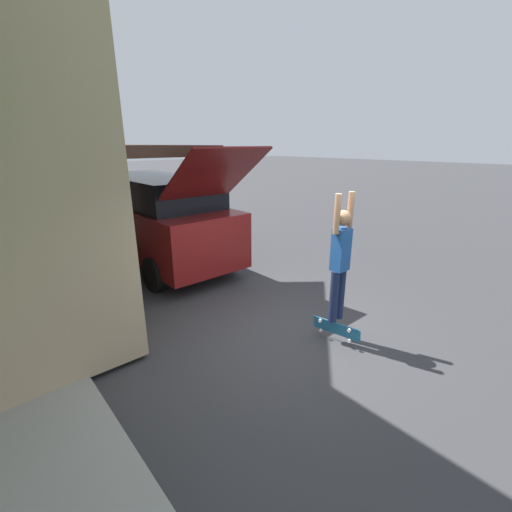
# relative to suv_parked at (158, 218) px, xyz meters

# --- Properties ---
(ground_plane) EXTENTS (120.00, 120.00, 0.00)m
(ground_plane) POSITION_rel_suv_parked_xyz_m (-0.23, -4.44, -1.21)
(ground_plane) COLOR #333335
(suv_parked) EXTENTS (2.09, 5.74, 2.97)m
(suv_parked) POSITION_rel_suv_parked_xyz_m (0.00, 0.00, 0.00)
(suv_parked) COLOR maroon
(suv_parked) RESTS_ON ground_plane
(car_down_street) EXTENTS (1.87, 4.17, 1.36)m
(car_down_street) POSITION_rel_suv_parked_xyz_m (1.14, 14.71, -0.57)
(car_down_street) COLOR silver
(car_down_street) RESTS_ON ground_plane
(skateboarder) EXTENTS (0.41, 0.23, 2.01)m
(skateboarder) POSITION_rel_suv_parked_xyz_m (0.39, -5.24, 0.17)
(skateboarder) COLOR #192347
(skateboarder) RESTS_ON ground_plane
(skateboard) EXTENTS (0.21, 0.80, 0.26)m
(skateboard) POSITION_rel_suv_parked_xyz_m (0.35, -5.30, -1.00)
(skateboard) COLOR #236B99
(skateboard) RESTS_ON ground_plane
(fire_hydrant) EXTENTS (0.20, 0.20, 0.71)m
(fire_hydrant) POSITION_rel_suv_parked_xyz_m (-3.58, -3.08, -0.77)
(fire_hydrant) COLOR #99999E
(fire_hydrant) RESTS_ON sidewalk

